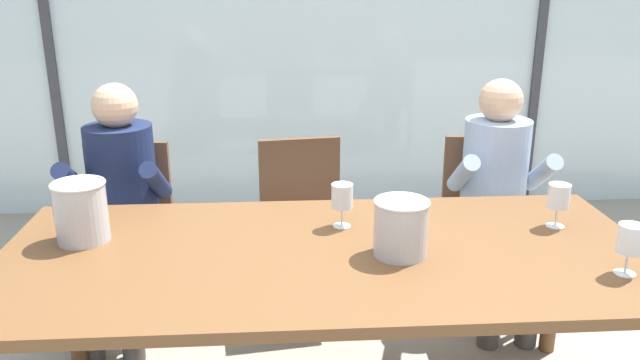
{
  "coord_description": "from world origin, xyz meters",
  "views": [
    {
      "loc": [
        -0.16,
        -2.06,
        1.68
      ],
      "look_at": [
        0.0,
        0.35,
        0.88
      ],
      "focal_mm": 35.46,
      "sensor_mm": 36.0,
      "label": 1
    }
  ],
  "objects_px": {
    "dining_table": "(326,267)",
    "wine_glass_near_bucket": "(558,198)",
    "ice_bucket_secondary": "(401,227)",
    "wine_glass_by_left_taster": "(342,197)",
    "chair_near_curtain": "(126,218)",
    "chair_center": "(485,211)",
    "person_navy_polo": "(119,194)",
    "ice_bucket_primary": "(81,211)",
    "person_pale_blue_shirt": "(498,186)",
    "chair_left_of_center": "(303,213)",
    "wine_glass_center_pour": "(630,241)"
  },
  "relations": [
    {
      "from": "dining_table",
      "to": "wine_glass_near_bucket",
      "type": "bearing_deg",
      "value": 10.24
    },
    {
      "from": "ice_bucket_secondary",
      "to": "wine_glass_by_left_taster",
      "type": "xyz_separation_m",
      "value": [
        -0.18,
        0.27,
        0.02
      ]
    },
    {
      "from": "chair_near_curtain",
      "to": "chair_center",
      "type": "bearing_deg",
      "value": 3.23
    },
    {
      "from": "person_navy_polo",
      "to": "ice_bucket_primary",
      "type": "bearing_deg",
      "value": -85.48
    },
    {
      "from": "ice_bucket_primary",
      "to": "chair_near_curtain",
      "type": "bearing_deg",
      "value": 93.12
    },
    {
      "from": "person_pale_blue_shirt",
      "to": "wine_glass_near_bucket",
      "type": "relative_size",
      "value": 6.87
    },
    {
      "from": "chair_left_of_center",
      "to": "ice_bucket_secondary",
      "type": "height_order",
      "value": "ice_bucket_secondary"
    },
    {
      "from": "ice_bucket_secondary",
      "to": "wine_glass_by_left_taster",
      "type": "distance_m",
      "value": 0.32
    },
    {
      "from": "person_pale_blue_shirt",
      "to": "ice_bucket_secondary",
      "type": "height_order",
      "value": "person_pale_blue_shirt"
    },
    {
      "from": "wine_glass_center_pour",
      "to": "ice_bucket_secondary",
      "type": "bearing_deg",
      "value": 164.26
    },
    {
      "from": "wine_glass_by_left_taster",
      "to": "chair_center",
      "type": "bearing_deg",
      "value": 40.44
    },
    {
      "from": "chair_near_curtain",
      "to": "chair_center",
      "type": "height_order",
      "value": "same"
    },
    {
      "from": "chair_left_of_center",
      "to": "person_pale_blue_shirt",
      "type": "xyz_separation_m",
      "value": [
        0.95,
        -0.14,
        0.17
      ]
    },
    {
      "from": "chair_near_curtain",
      "to": "ice_bucket_primary",
      "type": "bearing_deg",
      "value": -83.19
    },
    {
      "from": "wine_glass_center_pour",
      "to": "wine_glass_near_bucket",
      "type": "bearing_deg",
      "value": 97.95
    },
    {
      "from": "ice_bucket_primary",
      "to": "wine_glass_center_pour",
      "type": "relative_size",
      "value": 1.31
    },
    {
      "from": "ice_bucket_secondary",
      "to": "wine_glass_center_pour",
      "type": "relative_size",
      "value": 1.16
    },
    {
      "from": "dining_table",
      "to": "ice_bucket_primary",
      "type": "height_order",
      "value": "ice_bucket_primary"
    },
    {
      "from": "person_navy_polo",
      "to": "ice_bucket_primary",
      "type": "xyz_separation_m",
      "value": [
        0.03,
        -0.65,
        0.17
      ]
    },
    {
      "from": "chair_left_of_center",
      "to": "ice_bucket_primary",
      "type": "xyz_separation_m",
      "value": [
        -0.84,
        -0.79,
        0.34
      ]
    },
    {
      "from": "person_pale_blue_shirt",
      "to": "wine_glass_near_bucket",
      "type": "xyz_separation_m",
      "value": [
        0.01,
        -0.63,
        0.17
      ]
    },
    {
      "from": "chair_near_curtain",
      "to": "wine_glass_by_left_taster",
      "type": "xyz_separation_m",
      "value": [
        1.01,
        -0.71,
        0.34
      ]
    },
    {
      "from": "chair_center",
      "to": "wine_glass_center_pour",
      "type": "bearing_deg",
      "value": -79.1
    },
    {
      "from": "dining_table",
      "to": "wine_glass_near_bucket",
      "type": "relative_size",
      "value": 13.39
    },
    {
      "from": "wine_glass_near_bucket",
      "to": "wine_glass_center_pour",
      "type": "xyz_separation_m",
      "value": [
        0.06,
        -0.41,
        0.0
      ]
    },
    {
      "from": "chair_left_of_center",
      "to": "person_navy_polo",
      "type": "bearing_deg",
      "value": -178.27
    },
    {
      "from": "wine_glass_center_pour",
      "to": "person_pale_blue_shirt",
      "type": "bearing_deg",
      "value": 93.52
    },
    {
      "from": "chair_left_of_center",
      "to": "chair_center",
      "type": "xyz_separation_m",
      "value": [
        0.93,
        -0.03,
        0.0
      ]
    },
    {
      "from": "ice_bucket_secondary",
      "to": "wine_glass_center_pour",
      "type": "bearing_deg",
      "value": -15.74
    },
    {
      "from": "ice_bucket_primary",
      "to": "person_pale_blue_shirt",
      "type": "bearing_deg",
      "value": 19.88
    },
    {
      "from": "chair_near_curtain",
      "to": "wine_glass_near_bucket",
      "type": "height_order",
      "value": "wine_glass_near_bucket"
    },
    {
      "from": "chair_near_curtain",
      "to": "wine_glass_near_bucket",
      "type": "relative_size",
      "value": 5.04
    },
    {
      "from": "wine_glass_by_left_taster",
      "to": "dining_table",
      "type": "bearing_deg",
      "value": -109.2
    },
    {
      "from": "person_pale_blue_shirt",
      "to": "ice_bucket_primary",
      "type": "height_order",
      "value": "person_pale_blue_shirt"
    },
    {
      "from": "chair_center",
      "to": "wine_glass_center_pour",
      "type": "height_order",
      "value": "wine_glass_center_pour"
    },
    {
      "from": "chair_center",
      "to": "wine_glass_center_pour",
      "type": "distance_m",
      "value": 1.21
    },
    {
      "from": "person_navy_polo",
      "to": "dining_table",
      "type": "bearing_deg",
      "value": -39.04
    },
    {
      "from": "wine_glass_by_left_taster",
      "to": "person_navy_polo",
      "type": "bearing_deg",
      "value": 149.94
    },
    {
      "from": "chair_left_of_center",
      "to": "wine_glass_center_pour",
      "type": "distance_m",
      "value": 1.6
    },
    {
      "from": "dining_table",
      "to": "wine_glass_near_bucket",
      "type": "height_order",
      "value": "wine_glass_near_bucket"
    },
    {
      "from": "wine_glass_by_left_taster",
      "to": "wine_glass_near_bucket",
      "type": "xyz_separation_m",
      "value": [
        0.83,
        -0.06,
        -0.0
      ]
    },
    {
      "from": "dining_table",
      "to": "ice_bucket_secondary",
      "type": "relative_size",
      "value": 11.52
    },
    {
      "from": "chair_near_curtain",
      "to": "wine_glass_by_left_taster",
      "type": "bearing_deg",
      "value": -31.33
    },
    {
      "from": "chair_center",
      "to": "ice_bucket_secondary",
      "type": "distance_m",
      "value": 1.2
    },
    {
      "from": "person_navy_polo",
      "to": "wine_glass_near_bucket",
      "type": "bearing_deg",
      "value": -17.19
    },
    {
      "from": "dining_table",
      "to": "chair_left_of_center",
      "type": "distance_m",
      "value": 0.95
    },
    {
      "from": "person_pale_blue_shirt",
      "to": "ice_bucket_secondary",
      "type": "distance_m",
      "value": 1.08
    },
    {
      "from": "person_navy_polo",
      "to": "person_pale_blue_shirt",
      "type": "bearing_deg",
      "value": 1.9
    },
    {
      "from": "ice_bucket_secondary",
      "to": "ice_bucket_primary",
      "type": "bearing_deg",
      "value": 170.2
    },
    {
      "from": "chair_near_curtain",
      "to": "wine_glass_by_left_taster",
      "type": "relative_size",
      "value": 5.04
    }
  ]
}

